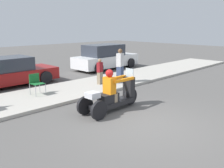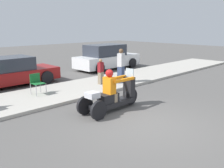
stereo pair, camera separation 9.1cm
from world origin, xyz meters
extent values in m
plane|color=#565451|center=(0.00, 0.00, 0.00)|extent=(60.00, 60.00, 0.00)
cube|color=#B2ADA3|center=(0.00, 4.60, 0.06)|extent=(28.00, 2.80, 0.12)
cylinder|color=black|center=(1.10, 1.57, 0.30)|extent=(0.61, 0.10, 0.61)
cylinder|color=black|center=(-0.76, 1.23, 0.30)|extent=(0.61, 0.10, 0.61)
cylinder|color=black|center=(-0.76, 1.91, 0.30)|extent=(0.61, 0.10, 0.61)
cube|color=black|center=(0.14, 1.57, 0.24)|extent=(1.71, 0.47, 0.15)
cube|color=black|center=(-0.03, 1.57, 0.47)|extent=(0.68, 0.37, 0.30)
cube|color=black|center=(1.00, 1.57, 0.60)|extent=(0.24, 0.37, 0.87)
cube|color=silver|center=(1.02, 1.57, 1.19)|extent=(0.03, 0.34, 0.30)
cube|color=silver|center=(-0.72, 1.57, 0.71)|extent=(0.36, 0.37, 0.18)
cube|color=orange|center=(0.02, 1.57, 0.90)|extent=(0.26, 0.38, 0.55)
sphere|color=red|center=(0.02, 1.57, 1.30)|extent=(0.26, 0.26, 0.26)
cube|color=gray|center=(0.15, 1.45, 0.47)|extent=(0.14, 0.14, 0.30)
cube|color=gray|center=(0.15, 1.69, 0.47)|extent=(0.14, 0.14, 0.30)
cube|color=orange|center=(0.51, 1.37, 1.04)|extent=(0.98, 0.09, 0.09)
cube|color=orange|center=(0.51, 1.77, 1.04)|extent=(0.98, 0.09, 0.09)
cube|color=#38476B|center=(3.09, 3.96, 0.51)|extent=(0.40, 0.33, 0.79)
cube|color=silver|center=(3.09, 3.96, 1.22)|extent=(0.44, 0.34, 0.62)
sphere|color=brown|center=(3.09, 3.96, 1.64)|extent=(0.21, 0.21, 0.21)
cube|color=gray|center=(2.17, 4.39, 0.41)|extent=(0.29, 0.22, 0.57)
cube|color=maroon|center=(2.17, 4.39, 0.92)|extent=(0.31, 0.23, 0.45)
sphere|color=#9E704C|center=(2.17, 4.39, 1.23)|extent=(0.16, 0.16, 0.16)
cylinder|color=#A5A8AD|center=(-1.05, 4.56, 0.34)|extent=(0.02, 0.02, 0.44)
cylinder|color=#A5A8AD|center=(-0.61, 4.58, 0.34)|extent=(0.02, 0.02, 0.44)
cylinder|color=#A5A8AD|center=(-1.06, 5.00, 0.34)|extent=(0.02, 0.02, 0.44)
cylinder|color=#A5A8AD|center=(-0.62, 5.02, 0.34)|extent=(0.02, 0.02, 0.44)
cube|color=#19662D|center=(-0.83, 4.79, 0.57)|extent=(0.45, 0.45, 0.02)
cube|color=#19662D|center=(-0.84, 5.01, 0.75)|extent=(0.44, 0.04, 0.38)
cube|color=maroon|center=(-0.83, 7.55, 0.47)|extent=(4.55, 1.72, 0.58)
cube|color=#2D333D|center=(-1.06, 7.55, 1.06)|extent=(2.50, 1.55, 0.62)
cylinder|color=black|center=(0.65, 6.69, 0.32)|extent=(0.64, 0.22, 0.64)
cylinder|color=black|center=(0.65, 8.41, 0.32)|extent=(0.64, 0.22, 0.64)
cube|color=silver|center=(5.87, 7.83, 0.53)|extent=(4.57, 1.75, 0.71)
cube|color=#2D333D|center=(5.64, 7.83, 1.25)|extent=(2.51, 1.58, 0.73)
cylinder|color=black|center=(7.36, 6.95, 0.32)|extent=(0.64, 0.22, 0.64)
cylinder|color=black|center=(7.36, 8.70, 0.32)|extent=(0.64, 0.22, 0.64)
cylinder|color=black|center=(4.39, 6.95, 0.32)|extent=(0.64, 0.22, 0.64)
cylinder|color=black|center=(4.39, 8.70, 0.32)|extent=(0.64, 0.22, 0.64)
camera|label=1|loc=(-5.57, -4.12, 2.82)|focal=40.00mm
camera|label=2|loc=(-5.50, -4.18, 2.82)|focal=40.00mm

